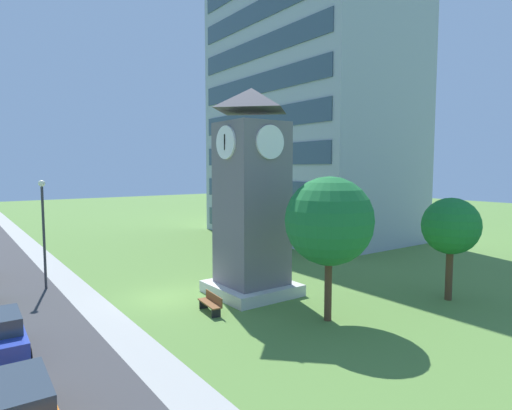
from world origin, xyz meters
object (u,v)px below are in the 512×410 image
Objects in this scene: street_lamp at (43,222)px; tree_near_tower at (329,221)px; clock_tower at (252,203)px; tree_by_building at (451,227)px; park_bench at (211,303)px.

tree_near_tower reaches higher than street_lamp.
clock_tower is 1.70× the size of tree_near_tower.
street_lamp is at bearing -131.23° from tree_by_building.
street_lamp is 0.95× the size of tree_near_tower.
street_lamp is at bearing -148.22° from park_bench.
tree_near_tower reaches higher than tree_by_building.
park_bench is 6.75m from tree_near_tower.
clock_tower is at bearing 49.35° from street_lamp.
clock_tower is at bearing -175.51° from tree_near_tower.
street_lamp reaches higher than tree_by_building.
tree_by_building is at bearing 77.93° from tree_near_tower.
clock_tower is 1.79× the size of street_lamp.
park_bench is 0.35× the size of tree_by_building.
park_bench is at bearing 31.78° from street_lamp.
clock_tower is at bearing 112.21° from park_bench.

